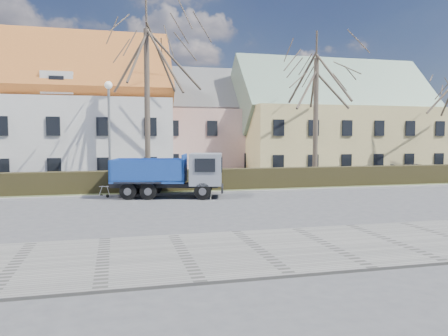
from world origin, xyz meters
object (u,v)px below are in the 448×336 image
object	(u,v)px
dump_truck	(164,175)
cart_frame	(100,191)
streetlight	(109,136)
parked_car_b	(419,171)
parked_car_a	(31,180)

from	to	relation	value
dump_truck	cart_frame	world-z (taller)	dump_truck
streetlight	parked_car_b	size ratio (longest dim) A/B	1.66
dump_truck	parked_car_b	distance (m)	21.93
cart_frame	streetlight	bearing A→B (deg)	78.34
dump_truck	streetlight	size ratio (longest dim) A/B	0.94
streetlight	cart_frame	xyz separation A→B (m)	(-0.51, -2.48, -3.05)
parked_car_a	parked_car_b	distance (m)	29.06
dump_truck	parked_car_a	distance (m)	9.88
dump_truck	cart_frame	size ratio (longest dim) A/B	8.05
cart_frame	parked_car_b	world-z (taller)	parked_car_b
cart_frame	parked_car_a	xyz separation A→B (m)	(-4.46, 5.12, 0.22)
parked_car_b	dump_truck	bearing A→B (deg)	122.39
cart_frame	parked_car_b	size ratio (longest dim) A/B	0.19
streetlight	parked_car_a	world-z (taller)	streetlight
cart_frame	parked_car_b	xyz separation A→B (m)	(24.60, 5.14, 0.24)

